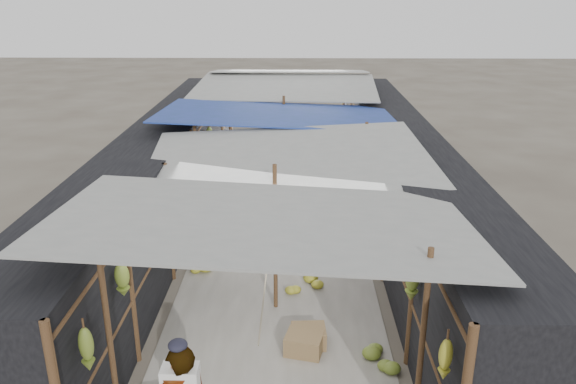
# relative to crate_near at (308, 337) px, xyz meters

# --- Properties ---
(aisle_slab) EXTENTS (3.60, 16.00, 0.02)m
(aisle_slab) POSITION_rel_crate_near_xyz_m (-0.55, 4.60, -0.15)
(aisle_slab) COLOR #9E998E
(aisle_slab) RESTS_ON ground
(stall_left) EXTENTS (1.40, 15.00, 2.30)m
(stall_left) POSITION_rel_crate_near_xyz_m (-3.25, 4.60, 0.99)
(stall_left) COLOR black
(stall_left) RESTS_ON ground
(stall_right) EXTENTS (1.40, 15.00, 2.30)m
(stall_right) POSITION_rel_crate_near_xyz_m (2.15, 4.60, 0.99)
(stall_right) COLOR black
(stall_right) RESTS_ON ground
(crate_near) EXTENTS (0.55, 0.45, 0.31)m
(crate_near) POSITION_rel_crate_near_xyz_m (0.00, 0.00, 0.00)
(crate_near) COLOR #97754D
(crate_near) RESTS_ON ground
(crate_mid) EXTENTS (0.63, 0.55, 0.33)m
(crate_mid) POSITION_rel_crate_near_xyz_m (-0.07, -0.19, 0.01)
(crate_mid) COLOR #97754D
(crate_mid) RESTS_ON ground
(crate_back) EXTENTS (0.44, 0.37, 0.26)m
(crate_back) POSITION_rel_crate_near_xyz_m (-1.34, 8.00, -0.03)
(crate_back) COLOR #97754D
(crate_back) RESTS_ON ground
(black_basin) EXTENTS (0.59, 0.59, 0.18)m
(black_basin) POSITION_rel_crate_near_xyz_m (0.50, 5.93, -0.07)
(black_basin) COLOR black
(black_basin) RESTS_ON ground
(shopper_blue) EXTENTS (0.91, 0.79, 1.60)m
(shopper_blue) POSITION_rel_crate_near_xyz_m (-0.78, 7.57, 0.64)
(shopper_blue) COLOR #1D4294
(shopper_blue) RESTS_ON ground
(vendor_seated) EXTENTS (0.33, 0.54, 0.82)m
(vendor_seated) POSITION_rel_crate_near_xyz_m (0.92, 8.34, 0.25)
(vendor_seated) COLOR #4A4440
(vendor_seated) RESTS_ON ground
(market_canopy) EXTENTS (5.62, 15.20, 2.77)m
(market_canopy) POSITION_rel_crate_near_xyz_m (-0.52, 4.93, 2.25)
(market_canopy) COLOR brown
(market_canopy) RESTS_ON ground
(hanging_bananas) EXTENTS (3.96, 14.14, 0.79)m
(hanging_bananas) POSITION_rel_crate_near_xyz_m (-0.57, 4.24, 1.51)
(hanging_bananas) COLOR olive
(hanging_bananas) RESTS_ON ground
(floor_bananas) EXTENTS (3.88, 10.36, 0.36)m
(floor_bananas) POSITION_rel_crate_near_xyz_m (-0.65, 2.99, 0.00)
(floor_bananas) COLOR #9E9A28
(floor_bananas) RESTS_ON ground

